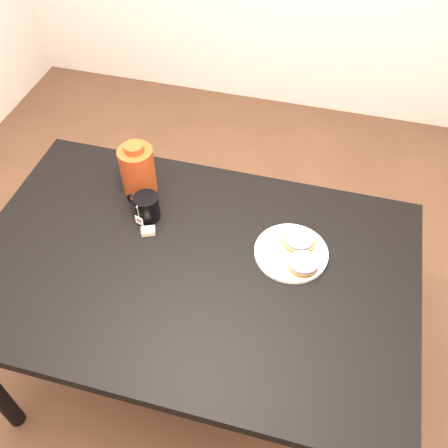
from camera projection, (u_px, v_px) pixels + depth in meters
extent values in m
plane|color=brown|center=(200.00, 369.00, 2.13)|extent=(4.00, 4.00, 0.00)
cube|color=black|center=(192.00, 268.00, 1.58)|extent=(1.40, 0.90, 0.04)
cylinder|color=black|center=(85.00, 219.00, 2.22)|extent=(0.06, 0.06, 0.71)
cylinder|color=black|center=(378.00, 280.00, 2.00)|extent=(0.06, 0.06, 0.71)
cylinder|color=white|center=(291.00, 253.00, 1.58)|extent=(0.23, 0.23, 0.01)
torus|color=white|center=(291.00, 251.00, 1.58)|extent=(0.23, 0.23, 0.01)
cylinder|color=brown|center=(299.00, 242.00, 1.59)|extent=(0.11, 0.11, 0.02)
cylinder|color=slate|center=(300.00, 239.00, 1.58)|extent=(0.10, 0.10, 0.01)
cylinder|color=brown|center=(303.00, 265.00, 1.53)|extent=(0.11, 0.11, 0.02)
cylinder|color=slate|center=(304.00, 262.00, 1.52)|extent=(0.11, 0.11, 0.01)
cylinder|color=black|center=(147.00, 207.00, 1.66)|extent=(0.10, 0.10, 0.09)
cylinder|color=black|center=(146.00, 199.00, 1.63)|extent=(0.07, 0.07, 0.00)
torus|color=black|center=(133.00, 200.00, 1.68)|extent=(0.05, 0.02, 0.05)
cylinder|color=beige|center=(138.00, 212.00, 1.62)|extent=(0.00, 0.00, 0.05)
cube|color=white|center=(140.00, 220.00, 1.65)|extent=(0.03, 0.01, 0.03)
cube|color=#C6B793|center=(148.00, 231.00, 1.64)|extent=(0.05, 0.05, 0.02)
cylinder|color=maroon|center=(138.00, 171.00, 1.71)|extent=(0.13, 0.13, 0.18)
cylinder|color=maroon|center=(134.00, 148.00, 1.64)|extent=(0.07, 0.07, 0.02)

